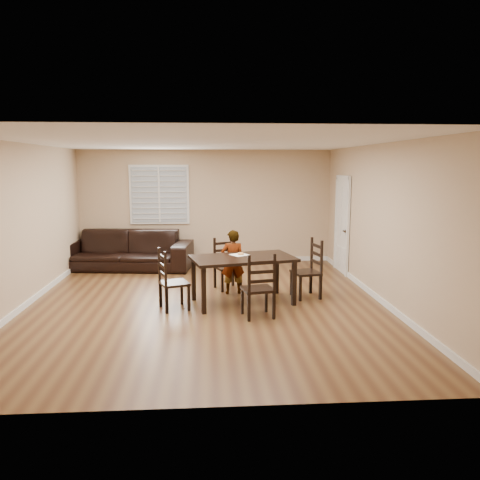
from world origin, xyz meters
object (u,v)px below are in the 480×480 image
at_px(sofa, 126,250).
at_px(child, 233,262).
at_px(chair_near, 225,265).
at_px(chair_far, 260,290).
at_px(chair_right, 312,271).
at_px(donut, 241,253).
at_px(dining_table, 243,262).
at_px(chair_left, 167,282).

bearing_deg(sofa, child, -37.65).
relative_size(chair_near, chair_far, 0.95).
relative_size(chair_near, child, 0.82).
distance_m(chair_far, chair_right, 1.59).
height_order(chair_right, child, child).
bearing_deg(child, chair_near, -78.87).
distance_m(child, donut, 0.49).
xyz_separation_m(dining_table, donut, (-0.02, 0.19, 0.11)).
height_order(dining_table, chair_left, chair_left).
xyz_separation_m(chair_left, chair_right, (2.53, 0.60, 0.02)).
bearing_deg(donut, chair_right, 4.51).
xyz_separation_m(dining_table, sofa, (-2.46, 2.89, -0.28)).
xyz_separation_m(chair_left, donut, (1.23, 0.50, 0.37)).
xyz_separation_m(chair_near, child, (0.12, -0.44, 0.15)).
bearing_deg(chair_left, chair_near, -56.36).
height_order(dining_table, chair_far, chair_far).
xyz_separation_m(chair_far, donut, (-0.22, 1.07, 0.36)).
bearing_deg(donut, sofa, 132.08).
bearing_deg(child, donut, 101.78).
height_order(chair_left, sofa, chair_left).
relative_size(donut, sofa, 0.04).
bearing_deg(chair_right, sofa, -136.99).
relative_size(dining_table, child, 1.59).
height_order(chair_far, chair_left, chair_far).
height_order(chair_far, child, child).
xyz_separation_m(chair_near, chair_left, (-1.00, -1.35, 0.01)).
height_order(chair_right, donut, chair_right).
bearing_deg(chair_near, child, -96.41).
relative_size(chair_left, chair_right, 0.96).
relative_size(dining_table, donut, 16.93).
xyz_separation_m(chair_left, child, (1.12, 0.91, 0.13)).
xyz_separation_m(chair_near, sofa, (-2.19, 1.84, -0.01)).
height_order(chair_near, chair_right, chair_right).
relative_size(dining_table, chair_right, 1.80).
bearing_deg(dining_table, sofa, 117.25).
distance_m(chair_near, chair_far, 1.98).
bearing_deg(dining_table, child, 90.00).
relative_size(dining_table, chair_left, 1.87).
bearing_deg(donut, dining_table, -83.20).
relative_size(chair_near, donut, 8.75).
relative_size(chair_near, chair_left, 0.97).
distance_m(chair_near, donut, 0.97).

